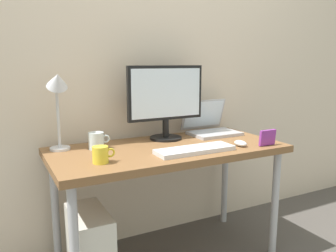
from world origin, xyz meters
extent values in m
cube|color=beige|center=(0.00, 0.37, 1.30)|extent=(4.40, 0.04, 2.60)
cube|color=brown|center=(0.00, 0.00, 0.68)|extent=(1.32, 0.62, 0.04)
cylinder|color=#B2B2B7|center=(0.60, -0.25, 0.33)|extent=(0.04, 0.04, 0.66)
cylinder|color=#B2B2B7|center=(-0.60, 0.25, 0.33)|extent=(0.04, 0.04, 0.66)
cylinder|color=#B2B2B7|center=(0.60, 0.25, 0.33)|extent=(0.04, 0.04, 0.66)
cylinder|color=black|center=(0.08, 0.18, 0.71)|extent=(0.20, 0.20, 0.01)
cylinder|color=black|center=(0.08, 0.18, 0.77)|extent=(0.04, 0.04, 0.11)
cube|color=black|center=(0.08, 0.18, 0.99)|extent=(0.50, 0.03, 0.33)
cube|color=white|center=(0.08, 0.16, 0.99)|extent=(0.46, 0.01, 0.30)
cube|color=#B2B2B7|center=(0.42, 0.14, 0.71)|extent=(0.32, 0.22, 0.02)
cube|color=#B2B2B7|center=(0.42, 0.28, 0.82)|extent=(0.32, 0.07, 0.20)
cube|color=white|center=(0.42, 0.27, 0.83)|extent=(0.30, 0.06, 0.18)
cylinder|color=silver|center=(-0.56, 0.21, 0.71)|extent=(0.11, 0.11, 0.01)
cylinder|color=silver|center=(-0.56, 0.21, 0.89)|extent=(0.02, 0.02, 0.34)
cone|color=silver|center=(-0.56, 0.17, 1.08)|extent=(0.11, 0.14, 0.13)
cube|color=silver|center=(0.07, -0.17, 0.71)|extent=(0.44, 0.14, 0.02)
ellipsoid|color=silver|center=(0.37, -0.18, 0.72)|extent=(0.06, 0.09, 0.03)
cylinder|color=yellow|center=(-0.44, -0.14, 0.74)|extent=(0.08, 0.08, 0.08)
torus|color=yellow|center=(-0.38, -0.14, 0.75)|extent=(0.05, 0.01, 0.05)
cylinder|color=silver|center=(-0.38, 0.14, 0.75)|extent=(0.09, 0.09, 0.09)
torus|color=silver|center=(-0.32, 0.14, 0.75)|extent=(0.05, 0.01, 0.05)
cube|color=purple|center=(0.52, -0.24, 0.75)|extent=(0.11, 0.02, 0.09)
cube|color=silver|center=(-0.48, -0.04, 0.21)|extent=(0.18, 0.36, 0.42)
camera|label=1|loc=(-0.88, -1.69, 1.18)|focal=36.62mm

